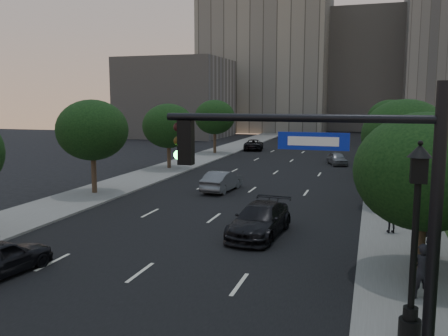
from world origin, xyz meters
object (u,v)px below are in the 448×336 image
(sedan_far_left, at_px, (254,145))
(sedan_far_right, at_px, (337,159))
(street_lamp, at_px, (414,251))
(pedestrian_c, at_px, (392,217))
(pedestrian_b, at_px, (431,238))
(sedan_mid_left, at_px, (222,181))
(pedestrian_a, at_px, (422,271))
(traffic_signal_mast, at_px, (372,253))
(sedan_near_left, at_px, (0,258))
(sedan_near_right, at_px, (260,220))

(sedan_far_left, bearing_deg, sedan_far_right, 124.85)
(street_lamp, distance_m, pedestrian_c, 11.11)
(sedan_far_left, xyz_separation_m, pedestrian_b, (17.69, -40.80, 0.20))
(sedan_mid_left, distance_m, sedan_far_right, 18.63)
(pedestrian_a, bearing_deg, pedestrian_b, -105.97)
(sedan_mid_left, xyz_separation_m, pedestrian_b, (12.96, -11.79, 0.16))
(traffic_signal_mast, xyz_separation_m, pedestrian_a, (1.64, 6.76, -2.58))
(sedan_near_left, height_order, pedestrian_b, pedestrian_b)
(sedan_mid_left, bearing_deg, sedan_near_left, 86.07)
(sedan_far_left, relative_size, sedan_far_right, 1.34)
(pedestrian_c, bearing_deg, pedestrian_a, 78.93)
(sedan_near_right, height_order, pedestrian_b, pedestrian_b)
(street_lamp, distance_m, pedestrian_b, 8.07)
(traffic_signal_mast, distance_m, street_lamp, 4.10)
(sedan_near_right, relative_size, pedestrian_c, 3.49)
(traffic_signal_mast, height_order, pedestrian_c, traffic_signal_mast)
(street_lamp, xyz_separation_m, pedestrian_c, (-0.09, 10.97, -1.71))
(sedan_mid_left, distance_m, pedestrian_c, 14.38)
(sedan_near_left, xyz_separation_m, pedestrian_a, (15.07, 2.19, 0.38))
(street_lamp, xyz_separation_m, sedan_far_right, (-4.56, 36.80, -1.97))
(street_lamp, xyz_separation_m, sedan_near_right, (-6.33, 9.06, -1.85))
(sedan_near_left, height_order, sedan_far_left, sedan_far_left)
(sedan_near_left, bearing_deg, sedan_near_right, -125.59)
(sedan_near_left, relative_size, sedan_near_right, 0.77)
(sedan_far_left, height_order, sedan_near_right, sedan_near_right)
(traffic_signal_mast, relative_size, pedestrian_b, 4.54)
(street_lamp, relative_size, pedestrian_b, 3.64)
(traffic_signal_mast, relative_size, sedan_near_right, 1.29)
(pedestrian_b, bearing_deg, street_lamp, 102.15)
(sedan_far_right, height_order, pedestrian_c, pedestrian_c)
(pedestrian_c, bearing_deg, sedan_mid_left, -52.26)
(sedan_far_right, bearing_deg, sedan_near_left, -123.92)
(street_lamp, height_order, sedan_mid_left, street_lamp)
(sedan_near_left, bearing_deg, pedestrian_a, -162.63)
(sedan_near_left, distance_m, sedan_far_left, 47.84)
(sedan_near_right, relative_size, pedestrian_b, 3.50)
(sedan_near_right, bearing_deg, traffic_signal_mast, -63.55)
(pedestrian_b, height_order, pedestrian_c, pedestrian_c)
(street_lamp, bearing_deg, pedestrian_c, 90.49)
(sedan_near_left, relative_size, sedan_mid_left, 0.91)
(sedan_mid_left, distance_m, pedestrian_b, 17.53)
(pedestrian_a, height_order, pedestrian_b, pedestrian_a)
(sedan_far_right, xyz_separation_m, pedestrian_a, (5.09, -33.85, 0.43))
(street_lamp, relative_size, sedan_far_left, 1.08)
(pedestrian_c, bearing_deg, sedan_near_left, 19.71)
(sedan_far_right, bearing_deg, sedan_near_right, -112.10)
(sedan_far_right, bearing_deg, sedan_far_left, 116.60)
(pedestrian_b, bearing_deg, pedestrian_c, -43.91)
(pedestrian_a, bearing_deg, sedan_mid_left, -60.29)
(sedan_far_left, relative_size, pedestrian_b, 3.38)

